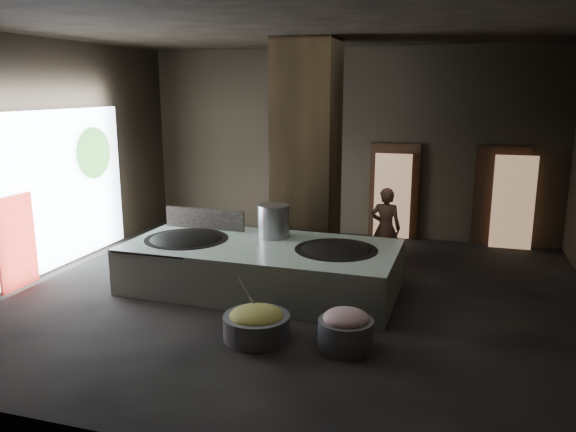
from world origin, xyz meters
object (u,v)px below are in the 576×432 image
(stock_pot, at_px, (274,222))
(veg_basin, at_px, (257,327))
(hearth_platform, at_px, (262,267))
(meat_basin, at_px, (346,334))
(wok_right, at_px, (336,254))
(cook, at_px, (386,228))
(wok_left, at_px, (187,243))

(stock_pot, distance_m, veg_basin, 2.77)
(hearth_platform, distance_m, meat_basin, 2.73)
(wok_right, distance_m, meat_basin, 2.13)
(meat_basin, bearing_deg, cook, 89.27)
(hearth_platform, height_order, wok_left, wok_left)
(wok_left, xyz_separation_m, cook, (3.42, 1.92, 0.08))
(wok_right, height_order, veg_basin, wok_right)
(wok_right, xyz_separation_m, meat_basin, (0.57, -1.98, -0.54))
(cook, bearing_deg, wok_right, 73.55)
(hearth_platform, distance_m, cook, 2.74)
(hearth_platform, distance_m, wok_right, 1.39)
(veg_basin, bearing_deg, stock_pot, 102.79)
(hearth_platform, distance_m, wok_left, 1.49)
(wok_left, bearing_deg, hearth_platform, 1.97)
(wok_right, height_order, cook, cook)
(hearth_platform, relative_size, stock_pot, 7.67)
(stock_pot, height_order, cook, cook)
(wok_right, height_order, stock_pot, stock_pot)
(veg_basin, bearing_deg, wok_left, 137.02)
(wok_left, xyz_separation_m, stock_pot, (1.50, 0.60, 0.38))
(wok_left, relative_size, wok_right, 1.07)
(stock_pot, xyz_separation_m, meat_basin, (1.87, -2.48, -0.92))
(wok_left, xyz_separation_m, meat_basin, (3.37, -1.88, -0.54))
(hearth_platform, distance_m, stock_pot, 0.90)
(wok_left, bearing_deg, cook, 29.29)
(veg_basin, bearing_deg, cook, 70.78)
(wok_right, distance_m, stock_pot, 1.44)
(veg_basin, distance_m, meat_basin, 1.30)
(hearth_platform, bearing_deg, veg_basin, -71.24)
(wok_right, height_order, meat_basin, wok_right)
(cook, bearing_deg, hearth_platform, 45.82)
(wok_left, relative_size, veg_basin, 1.56)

